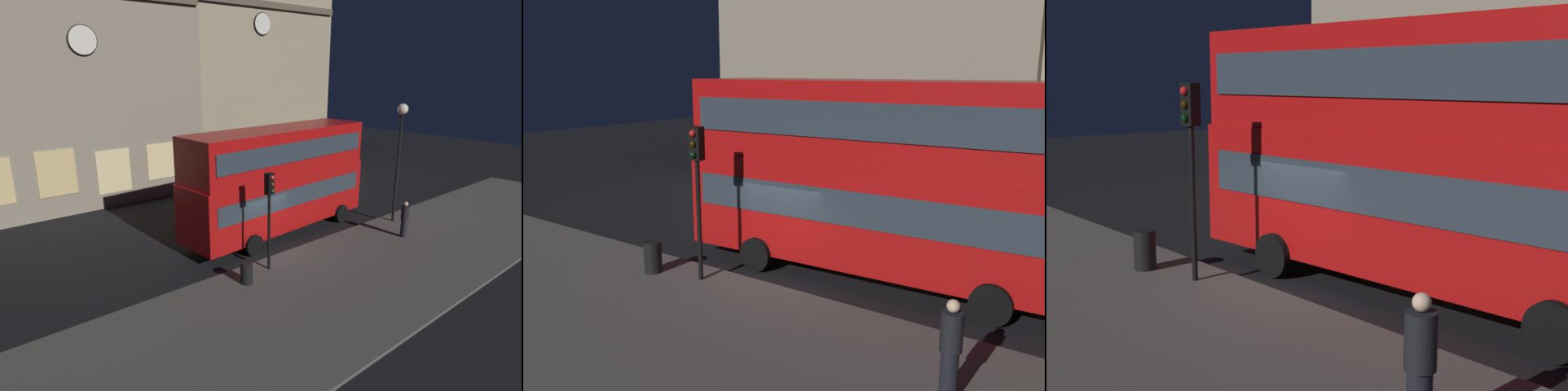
{
  "view_description": "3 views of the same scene",
  "coord_description": "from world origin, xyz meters",
  "views": [
    {
      "loc": [
        -11.9,
        -13.91,
        8.0
      ],
      "look_at": [
        0.45,
        0.86,
        2.33
      ],
      "focal_mm": 29.41,
      "sensor_mm": 36.0,
      "label": 1
    },
    {
      "loc": [
        9.01,
        -12.03,
        5.6
      ],
      "look_at": [
        -0.52,
        0.76,
        2.05
      ],
      "focal_mm": 39.47,
      "sensor_mm": 36.0,
      "label": 2
    },
    {
      "loc": [
        10.88,
        -9.23,
        4.27
      ],
      "look_at": [
        -0.39,
        0.42,
        1.79
      ],
      "focal_mm": 48.43,
      "sensor_mm": 36.0,
      "label": 3
    }
  ],
  "objects": [
    {
      "name": "building_with_clock",
      "position": [
        -4.28,
        14.6,
        7.11
      ],
      "size": [
        15.85,
        7.87,
        14.21
      ],
      "color": "gray",
      "rests_on": "ground"
    },
    {
      "name": "traffic_light_near_kerb",
      "position": [
        -1.35,
        -1.83,
        3.03
      ],
      "size": [
        0.35,
        0.38,
        4.06
      ],
      "rotation": [
        0.0,
        0.0,
        0.14
      ],
      "color": "black",
      "rests_on": "sidewalk_slab"
    },
    {
      "name": "sidewalk_slab",
      "position": [
        0.0,
        -4.51,
        0.06
      ],
      "size": [
        44.0,
        7.16,
        0.12
      ],
      "primitive_type": "cube",
      "color": "#4C4944",
      "rests_on": "ground"
    },
    {
      "name": "double_decker_bus",
      "position": [
        1.98,
        1.35,
        2.97
      ],
      "size": [
        10.71,
        3.36,
        5.31
      ],
      "rotation": [
        0.0,
        0.0,
        0.06
      ],
      "color": "#B20F0F",
      "rests_on": "ground"
    },
    {
      "name": "pedestrian",
      "position": [
        6.01,
        -3.38,
        1.04
      ],
      "size": [
        0.38,
        0.38,
        1.8
      ],
      "rotation": [
        0.0,
        0.0,
        3.44
      ],
      "color": "black",
      "rests_on": "sidewalk_slab"
    },
    {
      "name": "litter_bin",
      "position": [
        -2.81,
        -2.18,
        0.55
      ],
      "size": [
        0.48,
        0.48,
        0.86
      ],
      "primitive_type": "cylinder",
      "color": "black",
      "rests_on": "sidewalk_slab"
    },
    {
      "name": "ground_plane",
      "position": [
        0.0,
        0.0,
        0.0
      ],
      "size": [
        80.0,
        80.0,
        0.0
      ],
      "primitive_type": "plane",
      "color": "black"
    }
  ]
}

